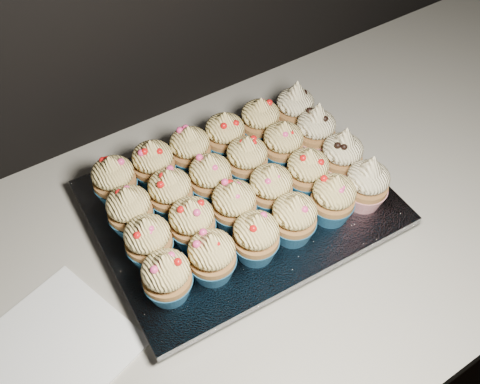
# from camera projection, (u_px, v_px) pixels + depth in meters

# --- Properties ---
(cabinet) EXTENTS (2.40, 0.60, 0.86)m
(cabinet) POSITION_uv_depth(u_px,v_px,m) (212.00, 381.00, 1.12)
(cabinet) COLOR black
(cabinet) RESTS_ON ground
(worktop) EXTENTS (2.44, 0.64, 0.04)m
(worktop) POSITION_uv_depth(u_px,v_px,m) (200.00, 262.00, 0.78)
(worktop) COLOR silver
(worktop) RESTS_ON cabinet
(napkin) EXTENTS (0.22, 0.22, 0.00)m
(napkin) POSITION_uv_depth(u_px,v_px,m) (53.00, 349.00, 0.67)
(napkin) COLOR white
(napkin) RESTS_ON worktop
(baking_tray) EXTENTS (0.40, 0.31, 0.02)m
(baking_tray) POSITION_uv_depth(u_px,v_px,m) (240.00, 209.00, 0.80)
(baking_tray) COLOR black
(baking_tray) RESTS_ON worktop
(foil_lining) EXTENTS (0.43, 0.34, 0.01)m
(foil_lining) POSITION_uv_depth(u_px,v_px,m) (240.00, 202.00, 0.79)
(foil_lining) COLOR silver
(foil_lining) RESTS_ON baking_tray
(cupcake_0) EXTENTS (0.06, 0.06, 0.08)m
(cupcake_0) POSITION_uv_depth(u_px,v_px,m) (167.00, 277.00, 0.65)
(cupcake_0) COLOR #1C5983
(cupcake_0) RESTS_ON foil_lining
(cupcake_1) EXTENTS (0.06, 0.06, 0.08)m
(cupcake_1) POSITION_uv_depth(u_px,v_px,m) (212.00, 256.00, 0.67)
(cupcake_1) COLOR #1C5983
(cupcake_1) RESTS_ON foil_lining
(cupcake_2) EXTENTS (0.06, 0.06, 0.08)m
(cupcake_2) POSITION_uv_depth(u_px,v_px,m) (256.00, 237.00, 0.69)
(cupcake_2) COLOR #1C5983
(cupcake_2) RESTS_ON foil_lining
(cupcake_3) EXTENTS (0.06, 0.06, 0.08)m
(cupcake_3) POSITION_uv_depth(u_px,v_px,m) (294.00, 218.00, 0.71)
(cupcake_3) COLOR #1C5983
(cupcake_3) RESTS_ON foil_lining
(cupcake_4) EXTENTS (0.06, 0.06, 0.08)m
(cupcake_4) POSITION_uv_depth(u_px,v_px,m) (333.00, 199.00, 0.74)
(cupcake_4) COLOR #1C5983
(cupcake_4) RESTS_ON foil_lining
(cupcake_5) EXTENTS (0.06, 0.06, 0.10)m
(cupcake_5) POSITION_uv_depth(u_px,v_px,m) (367.00, 183.00, 0.75)
(cupcake_5) COLOR #B01827
(cupcake_5) RESTS_ON foil_lining
(cupcake_6) EXTENTS (0.06, 0.06, 0.08)m
(cupcake_6) POSITION_uv_depth(u_px,v_px,m) (148.00, 241.00, 0.69)
(cupcake_6) COLOR #1C5983
(cupcake_6) RESTS_ON foil_lining
(cupcake_7) EXTENTS (0.06, 0.06, 0.08)m
(cupcake_7) POSITION_uv_depth(u_px,v_px,m) (192.00, 222.00, 0.71)
(cupcake_7) COLOR #1C5983
(cupcake_7) RESTS_ON foil_lining
(cupcake_8) EXTENTS (0.06, 0.06, 0.08)m
(cupcake_8) POSITION_uv_depth(u_px,v_px,m) (234.00, 205.00, 0.73)
(cupcake_8) COLOR #1C5983
(cupcake_8) RESTS_ON foil_lining
(cupcake_9) EXTENTS (0.06, 0.06, 0.08)m
(cupcake_9) POSITION_uv_depth(u_px,v_px,m) (271.00, 188.00, 0.75)
(cupcake_9) COLOR #1C5983
(cupcake_9) RESTS_ON foil_lining
(cupcake_10) EXTENTS (0.06, 0.06, 0.08)m
(cupcake_10) POSITION_uv_depth(u_px,v_px,m) (307.00, 172.00, 0.77)
(cupcake_10) COLOR #1C5983
(cupcake_10) RESTS_ON foil_lining
(cupcake_11) EXTENTS (0.06, 0.06, 0.10)m
(cupcake_11) POSITION_uv_depth(u_px,v_px,m) (342.00, 155.00, 0.79)
(cupcake_11) COLOR #B01827
(cupcake_11) RESTS_ON foil_lining
(cupcake_12) EXTENTS (0.06, 0.06, 0.08)m
(cupcake_12) POSITION_uv_depth(u_px,v_px,m) (130.00, 211.00, 0.72)
(cupcake_12) COLOR #1C5983
(cupcake_12) RESTS_ON foil_lining
(cupcake_13) EXTENTS (0.06, 0.06, 0.08)m
(cupcake_13) POSITION_uv_depth(u_px,v_px,m) (170.00, 193.00, 0.74)
(cupcake_13) COLOR #1C5983
(cupcake_13) RESTS_ON foil_lining
(cupcake_14) EXTENTS (0.06, 0.06, 0.08)m
(cupcake_14) POSITION_uv_depth(u_px,v_px,m) (211.00, 178.00, 0.76)
(cupcake_14) COLOR #1C5983
(cupcake_14) RESTS_ON foil_lining
(cupcake_15) EXTENTS (0.06, 0.06, 0.08)m
(cupcake_15) POSITION_uv_depth(u_px,v_px,m) (247.00, 160.00, 0.78)
(cupcake_15) COLOR #1C5983
(cupcake_15) RESTS_ON foil_lining
(cupcake_16) EXTENTS (0.06, 0.06, 0.08)m
(cupcake_16) POSITION_uv_depth(u_px,v_px,m) (283.00, 145.00, 0.81)
(cupcake_16) COLOR #1C5983
(cupcake_16) RESTS_ON foil_lining
(cupcake_17) EXTENTS (0.06, 0.06, 0.10)m
(cupcake_17) POSITION_uv_depth(u_px,v_px,m) (316.00, 130.00, 0.82)
(cupcake_17) COLOR #B01827
(cupcake_17) RESTS_ON foil_lining
(cupcake_18) EXTENTS (0.06, 0.06, 0.08)m
(cupcake_18) POSITION_uv_depth(u_px,v_px,m) (114.00, 180.00, 0.76)
(cupcake_18) COLOR #1C5983
(cupcake_18) RESTS_ON foil_lining
(cupcake_19) EXTENTS (0.06, 0.06, 0.08)m
(cupcake_19) POSITION_uv_depth(u_px,v_px,m) (154.00, 164.00, 0.78)
(cupcake_19) COLOR #1C5983
(cupcake_19) RESTS_ON foil_lining
(cupcake_20) EXTENTS (0.06, 0.06, 0.08)m
(cupcake_20) POSITION_uv_depth(u_px,v_px,m) (190.00, 150.00, 0.80)
(cupcake_20) COLOR #1C5983
(cupcake_20) RESTS_ON foil_lining
(cupcake_21) EXTENTS (0.06, 0.06, 0.08)m
(cupcake_21) POSITION_uv_depth(u_px,v_px,m) (225.00, 135.00, 0.82)
(cupcake_21) COLOR #1C5983
(cupcake_21) RESTS_ON foil_lining
(cupcake_22) EXTENTS (0.06, 0.06, 0.08)m
(cupcake_22) POSITION_uv_depth(u_px,v_px,m) (260.00, 121.00, 0.84)
(cupcake_22) COLOR #1C5983
(cupcake_22) RESTS_ON foil_lining
(cupcake_23) EXTENTS (0.06, 0.06, 0.10)m
(cupcake_23) POSITION_uv_depth(u_px,v_px,m) (295.00, 108.00, 0.86)
(cupcake_23) COLOR #B01827
(cupcake_23) RESTS_ON foil_lining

